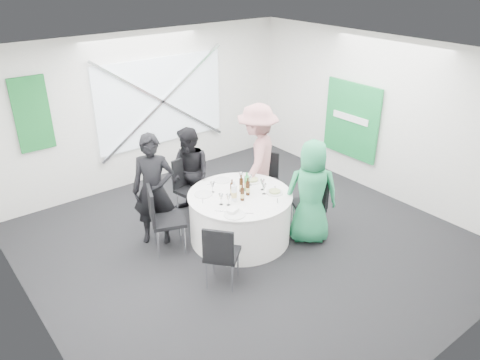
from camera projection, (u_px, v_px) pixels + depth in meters
floor at (248, 244)px, 7.11m from camera, size 6.00×6.00×0.00m
ceiling at (250, 57)px, 5.89m from camera, size 6.00×6.00×0.00m
wall_back at (146, 109)px, 8.63m from camera, size 6.00×0.00×6.00m
wall_front at (451, 259)px, 4.38m from camera, size 6.00×0.00×6.00m
wall_left at (24, 230)px, 4.84m from camera, size 0.00×6.00×6.00m
wall_right at (382, 117)px, 8.17m from camera, size 0.00×6.00×6.00m
window_panel at (161, 101)px, 8.72m from camera, size 2.60×0.03×1.60m
window_brace_a at (163, 101)px, 8.69m from camera, size 2.63×0.05×1.84m
window_brace_b at (163, 101)px, 8.69m from camera, size 2.63×0.05×1.84m
green_banner at (32, 114)px, 7.35m from camera, size 0.55×0.04×1.20m
green_sign at (351, 120)px, 8.65m from camera, size 0.05×1.20×1.40m
banquet_table at (240, 217)px, 7.09m from camera, size 1.56×1.56×0.76m
chair_back at (189, 183)px, 7.62m from camera, size 0.55×0.56×1.02m
chair_back_left at (161, 215)px, 6.68m from camera, size 0.61×0.61×1.04m
chair_back_right at (265, 175)px, 8.04m from camera, size 0.58×0.58×0.93m
chair_front_right at (314, 199)px, 7.18m from camera, size 0.61×0.61×0.99m
chair_front_left at (221, 252)px, 5.97m from camera, size 0.60×0.60×0.93m
person_man_back_left at (154, 190)px, 6.84m from camera, size 0.75×0.70×1.72m
person_man_back at (190, 173)px, 7.59m from camera, size 0.52×0.80×1.52m
person_woman_pink at (257, 158)px, 7.75m from camera, size 1.29×1.14×1.84m
person_woman_green at (311, 192)px, 6.89m from camera, size 0.93×0.89×1.61m
plate_back at (222, 180)px, 7.35m from camera, size 0.26×0.26×0.01m
plate_back_left at (203, 194)px, 6.92m from camera, size 0.27×0.27×0.01m
plate_back_right at (252, 180)px, 7.33m from camera, size 0.29×0.29×0.04m
plate_front_right at (275, 192)px, 6.97m from camera, size 0.26×0.26×0.04m
plate_front_left at (234, 215)px, 6.38m from camera, size 0.30×0.30×0.01m
napkin at (233, 210)px, 6.42m from camera, size 0.19×0.15×0.04m
beer_bottle_a at (232, 189)px, 6.86m from camera, size 0.06×0.06×0.26m
beer_bottle_b at (241, 185)px, 6.97m from camera, size 0.06×0.06×0.27m
beer_bottle_c at (248, 188)px, 6.87m from camera, size 0.06×0.06×0.27m
beer_bottle_d at (242, 194)px, 6.73m from camera, size 0.06×0.06×0.25m
green_water_bottle at (247, 184)px, 7.00m from camera, size 0.08×0.08×0.29m
clear_water_bottle at (234, 193)px, 6.71m from camera, size 0.08×0.08×0.30m
wine_glass_a at (228, 197)px, 6.58m from camera, size 0.07×0.07×0.17m
wine_glass_b at (213, 185)px, 6.94m from camera, size 0.07×0.07×0.17m
wine_glass_c at (264, 186)px, 6.89m from camera, size 0.07×0.07×0.17m
wine_glass_d at (241, 175)px, 7.24m from camera, size 0.07×0.07×0.17m
wine_glass_e at (250, 178)px, 7.15m from camera, size 0.07×0.07×0.17m
wine_glass_f at (221, 197)px, 6.60m from camera, size 0.07×0.07×0.17m
wine_glass_g at (262, 182)px, 7.02m from camera, size 0.07×0.07×0.17m
fork_a at (277, 201)px, 6.75m from camera, size 0.11×0.12×0.01m
knife_a at (275, 188)px, 7.10m from camera, size 0.10×0.13×0.01m
fork_b at (225, 179)px, 7.40m from camera, size 0.15×0.02×0.01m
knife_b at (211, 184)px, 7.25m from camera, size 0.15×0.03×0.01m
fork_c at (202, 193)px, 6.97m from camera, size 0.08×0.14×0.01m
knife_c at (203, 201)px, 6.74m from camera, size 0.10×0.13×0.01m
fork_d at (220, 211)px, 6.47m from camera, size 0.11×0.12×0.01m
knife_d at (248, 213)px, 6.42m from camera, size 0.12×0.12×0.01m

